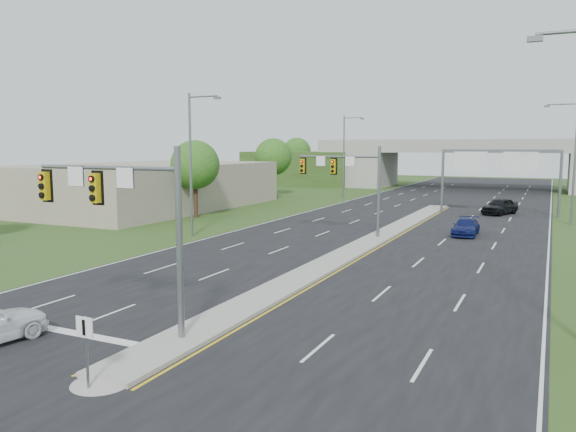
% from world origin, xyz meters
% --- Properties ---
extents(ground, '(240.00, 240.00, 0.00)m').
position_xyz_m(ground, '(0.00, 0.00, 0.00)').
color(ground, '#2F4217').
rests_on(ground, ground).
extents(road, '(24.00, 160.00, 0.02)m').
position_xyz_m(road, '(0.00, 35.00, 0.01)').
color(road, black).
rests_on(road, ground).
extents(median, '(2.00, 54.00, 0.16)m').
position_xyz_m(median, '(0.00, 23.00, 0.10)').
color(median, gray).
rests_on(median, road).
extents(median_nose, '(2.00, 2.00, 0.16)m').
position_xyz_m(median_nose, '(0.00, -4.00, 0.10)').
color(median_nose, gray).
rests_on(median_nose, road).
extents(lane_markings, '(23.72, 160.00, 0.01)m').
position_xyz_m(lane_markings, '(-0.60, 28.91, 0.02)').
color(lane_markings, gold).
rests_on(lane_markings, road).
extents(signal_mast_near, '(6.62, 0.60, 7.00)m').
position_xyz_m(signal_mast_near, '(-2.26, -0.07, 4.73)').
color(signal_mast_near, slate).
rests_on(signal_mast_near, ground).
extents(signal_mast_far, '(6.62, 0.60, 7.00)m').
position_xyz_m(signal_mast_far, '(-2.26, 24.93, 4.73)').
color(signal_mast_far, slate).
rests_on(signal_mast_far, ground).
extents(keep_right_sign, '(0.60, 0.13, 2.20)m').
position_xyz_m(keep_right_sign, '(0.00, -4.53, 1.52)').
color(keep_right_sign, slate).
rests_on(keep_right_sign, ground).
extents(sign_gantry, '(11.58, 0.44, 6.67)m').
position_xyz_m(sign_gantry, '(6.68, 44.92, 5.24)').
color(sign_gantry, slate).
rests_on(sign_gantry, ground).
extents(overpass, '(80.00, 14.00, 8.10)m').
position_xyz_m(overpass, '(0.00, 80.00, 3.55)').
color(overpass, gray).
rests_on(overpass, ground).
extents(lightpole_l_mid, '(2.85, 0.25, 11.00)m').
position_xyz_m(lightpole_l_mid, '(-13.30, 20.00, 6.10)').
color(lightpole_l_mid, slate).
rests_on(lightpole_l_mid, ground).
extents(lightpole_l_far, '(2.85, 0.25, 11.00)m').
position_xyz_m(lightpole_l_far, '(-13.30, 55.00, 6.10)').
color(lightpole_l_far, slate).
rests_on(lightpole_l_far, ground).
extents(lightpole_r_far, '(2.85, 0.25, 11.00)m').
position_xyz_m(lightpole_r_far, '(13.30, 40.00, 6.10)').
color(lightpole_r_far, slate).
rests_on(lightpole_r_far, ground).
extents(tree_l_near, '(4.80, 4.80, 7.60)m').
position_xyz_m(tree_l_near, '(-20.00, 30.00, 5.18)').
color(tree_l_near, '#382316').
rests_on(tree_l_near, ground).
extents(tree_l_mid, '(5.20, 5.20, 8.12)m').
position_xyz_m(tree_l_mid, '(-24.00, 55.00, 5.51)').
color(tree_l_mid, '#382316').
rests_on(tree_l_mid, ground).
extents(tree_back_a, '(6.00, 6.00, 8.85)m').
position_xyz_m(tree_back_a, '(-38.00, 94.00, 5.84)').
color(tree_back_a, '#382316').
rests_on(tree_back_a, ground).
extents(tree_back_b, '(5.60, 5.60, 8.32)m').
position_xyz_m(tree_back_b, '(-24.00, 94.00, 5.51)').
color(tree_back_b, '#382316').
rests_on(tree_back_b, ground).
extents(commercial_building, '(18.00, 30.00, 5.00)m').
position_xyz_m(commercial_building, '(-30.00, 35.00, 2.50)').
color(commercial_building, gray).
rests_on(commercial_building, ground).
extents(car_far_b, '(1.92, 4.55, 1.31)m').
position_xyz_m(car_far_b, '(5.80, 29.61, 0.68)').
color(car_far_b, '#0C1348').
rests_on(car_far_b, road).
extents(car_far_c, '(3.70, 5.34, 1.69)m').
position_xyz_m(car_far_c, '(7.04, 45.28, 0.86)').
color(car_far_c, black).
rests_on(car_far_c, road).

